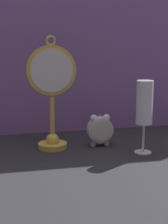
# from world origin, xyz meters

# --- Properties ---
(ground_plane) EXTENTS (4.00, 4.00, 0.00)m
(ground_plane) POSITION_xyz_m (0.00, 0.00, 0.00)
(ground_plane) COLOR #232328
(fabric_backdrop_drape) EXTENTS (1.54, 0.01, 0.73)m
(fabric_backdrop_drape) POSITION_xyz_m (0.00, 0.33, 0.36)
(fabric_backdrop_drape) COLOR #8460A8
(fabric_backdrop_drape) RESTS_ON ground_plane
(pocket_watch_on_stand) EXTENTS (0.15, 0.09, 0.34)m
(pocket_watch_on_stand) POSITION_xyz_m (-0.09, 0.13, 0.17)
(pocket_watch_on_stand) COLOR gold
(pocket_watch_on_stand) RESTS_ON ground_plane
(alarm_clock_twin_bell) EXTENTS (0.08, 0.03, 0.10)m
(alarm_clock_twin_bell) POSITION_xyz_m (0.06, 0.12, 0.05)
(alarm_clock_twin_bell) COLOR silver
(alarm_clock_twin_bell) RESTS_ON ground_plane
(champagne_flute) EXTENTS (0.05, 0.05, 0.21)m
(champagne_flute) POSITION_xyz_m (0.16, 0.02, 0.14)
(champagne_flute) COLOR silver
(champagne_flute) RESTS_ON ground_plane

